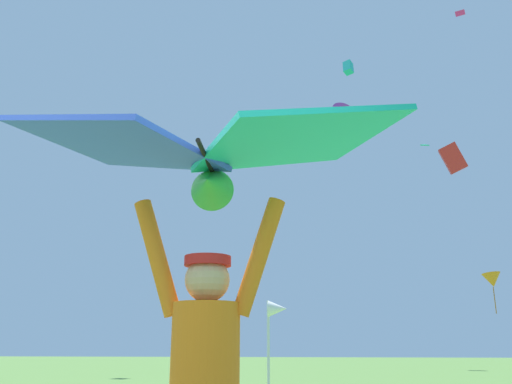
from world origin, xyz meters
TOP-DOWN VIEW (x-y plane):
  - held_stunt_kite at (0.35, -0.01)m, footprint 2.12×1.18m
  - distant_kite_red_far_center at (6.61, 20.73)m, footprint 1.32×1.12m
  - distant_kite_magenta_high_left at (8.77, 24.47)m, footprint 0.68×0.68m
  - distant_kite_teal_low_right at (7.26, 30.00)m, footprint 0.77×0.77m
  - distant_kite_teal_mid_right at (2.96, 34.08)m, footprint 0.82×1.03m
  - distant_kite_purple_low_left at (1.63, 17.07)m, footprint 1.00×1.00m
  - distant_kite_teal_mid_left at (-9.55, 21.32)m, footprint 0.80×0.80m
  - distant_kite_orange_high_right at (10.49, 30.60)m, footprint 1.55×1.54m
  - marker_flag at (0.16, 5.41)m, footprint 0.30×0.24m

SIDE VIEW (x-z plane):
  - marker_flag at x=0.16m, z-range 0.67..2.49m
  - held_stunt_kite at x=0.35m, z-range 1.94..2.38m
  - distant_kite_orange_high_right at x=10.49m, z-range 3.73..6.14m
  - distant_kite_red_far_center at x=6.61m, z-range 8.45..10.02m
  - distant_kite_purple_low_left at x=1.63m, z-range 8.95..10.99m
  - distant_kite_teal_mid_left at x=-9.55m, z-range 10.73..10.93m
  - distant_kite_teal_low_right at x=7.26m, z-range 13.33..13.55m
  - distant_kite_magenta_high_left at x=8.77m, z-range 19.10..19.18m
  - distant_kite_teal_mid_right at x=2.96m, z-range 20.95..22.09m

